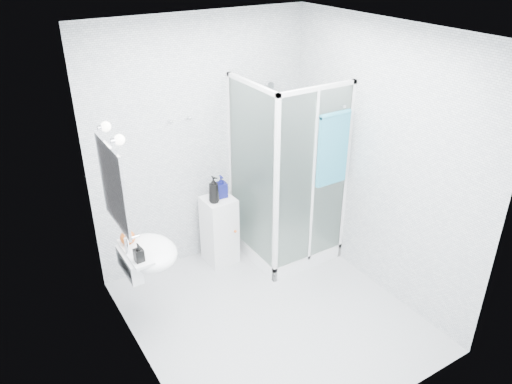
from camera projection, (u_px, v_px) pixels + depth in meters
room at (273, 194)px, 4.13m from camera, size 2.40×2.60×2.60m
shower_enclosure at (284, 220)px, 5.41m from camera, size 0.90×0.95×2.00m
wall_basin at (147, 254)px, 4.24m from camera, size 0.46×0.56×0.35m
mirror at (113, 186)px, 3.82m from camera, size 0.02×0.60×0.70m
vanity_lights at (112, 133)px, 3.65m from camera, size 0.10×0.40×0.08m
wall_hooks at (180, 120)px, 4.81m from camera, size 0.23×0.06×0.03m
storage_cabinet at (220, 230)px, 5.36m from camera, size 0.32×0.35×0.76m
hand_towel at (333, 147)px, 4.80m from camera, size 0.35×0.05×0.75m
shampoo_bottle_a at (214, 190)px, 5.06m from camera, size 0.14×0.14×0.29m
shampoo_bottle_b at (221, 186)px, 5.17m from camera, size 0.12×0.12×0.24m
soap_dispenser_orange at (127, 235)px, 4.23m from camera, size 0.17×0.17×0.17m
soap_dispenser_black at (139, 253)px, 4.00m from camera, size 0.08×0.08×0.16m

